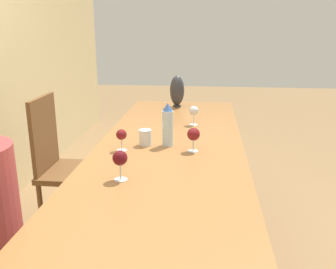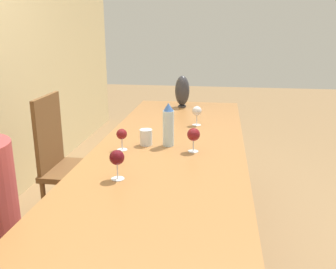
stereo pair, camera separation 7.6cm
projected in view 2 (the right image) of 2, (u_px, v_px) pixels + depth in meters
name	position (u px, v px, depth m)	size (l,w,h in m)	color
ground_plane	(169.00, 262.00, 2.42)	(14.00, 14.00, 0.00)	olive
dining_table	(170.00, 159.00, 2.21)	(2.68, 0.87, 0.78)	#936033
water_bottle	(168.00, 125.00, 2.20)	(0.07, 0.07, 0.26)	silver
water_tumbler	(146.00, 137.00, 2.23)	(0.07, 0.07, 0.10)	silver
vase	(182.00, 91.00, 3.21)	(0.12, 0.12, 0.27)	#2D2D33
wine_glass_0	(194.00, 135.00, 2.10)	(0.07, 0.07, 0.14)	silver
wine_glass_1	(122.00, 135.00, 2.13)	(0.06, 0.06, 0.13)	silver
wine_glass_2	(117.00, 158.00, 1.72)	(0.07, 0.07, 0.14)	silver
wine_glass_3	(197.00, 111.00, 2.65)	(0.07, 0.07, 0.14)	silver
chair_far	(66.00, 159.00, 2.78)	(0.44, 0.44, 0.98)	brown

